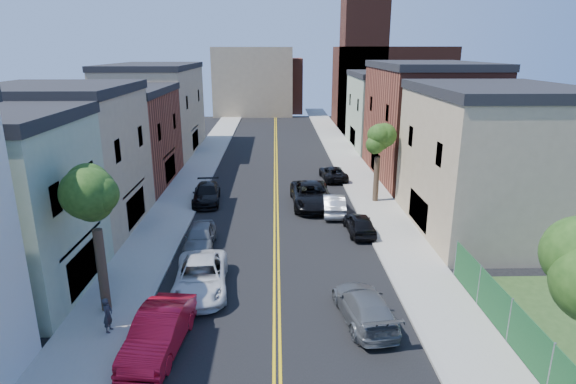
{
  "coord_description": "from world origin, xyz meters",
  "views": [
    {
      "loc": [
        0.01,
        -5.66,
        11.77
      ],
      "look_at": [
        0.86,
        26.4,
        2.0
      ],
      "focal_mm": 29.5,
      "sensor_mm": 36.0,
      "label": 1
    }
  ],
  "objects": [
    {
      "name": "backdrop_left",
      "position": [
        -4.0,
        82.0,
        6.0
      ],
      "size": [
        14.0,
        8.0,
        12.0
      ],
      "primitive_type": "cube",
      "color": "#998466",
      "rests_on": "ground"
    },
    {
      "name": "bldg_right_tan",
      "position": [
        14.0,
        24.0,
        4.5
      ],
      "size": [
        9.0,
        12.0,
        9.0
      ],
      "primitive_type": "cube",
      "color": "#998466",
      "rests_on": "ground"
    },
    {
      "name": "sidewalk_left",
      "position": [
        -7.9,
        40.0,
        0.07
      ],
      "size": [
        3.2,
        100.0,
        0.15
      ],
      "primitive_type": "cube",
      "color": "gray",
      "rests_on": "ground"
    },
    {
      "name": "bldg_left_brick",
      "position": [
        -14.0,
        36.0,
        4.0
      ],
      "size": [
        9.0,
        12.0,
        8.0
      ],
      "primitive_type": "cube",
      "color": "brown",
      "rests_on": "ground"
    },
    {
      "name": "bldg_left_tan_near",
      "position": [
        -14.0,
        25.0,
        4.5
      ],
      "size": [
        9.0,
        10.0,
        9.0
      ],
      "primitive_type": "cube",
      "color": "#998466",
      "rests_on": "ground"
    },
    {
      "name": "black_car_right",
      "position": [
        5.5,
        23.41,
        0.69
      ],
      "size": [
        1.82,
        4.14,
        1.38
      ],
      "primitive_type": "imported",
      "rotation": [
        0.0,
        0.0,
        3.19
      ],
      "color": "black",
      "rests_on": "ground"
    },
    {
      "name": "silver_car_right",
      "position": [
        4.25,
        27.39,
        0.73
      ],
      "size": [
        1.75,
        4.51,
        1.46
      ],
      "primitive_type": "imported",
      "rotation": [
        0.0,
        0.0,
        3.1
      ],
      "color": "#A2A4A9",
      "rests_on": "ground"
    },
    {
      "name": "pedestrian_left",
      "position": [
        -7.18,
        12.2,
        0.93
      ],
      "size": [
        0.42,
        0.6,
        1.55
      ],
      "primitive_type": "imported",
      "rotation": [
        0.0,
        0.0,
        1.48
      ],
      "color": "#27282E",
      "rests_on": "sidewalk_left"
    },
    {
      "name": "bldg_left_tan_far",
      "position": [
        -14.0,
        50.0,
        4.75
      ],
      "size": [
        9.0,
        16.0,
        9.5
      ],
      "primitive_type": "cube",
      "color": "#998466",
      "rests_on": "ground"
    },
    {
      "name": "church",
      "position": [
        16.33,
        67.07,
        7.24
      ],
      "size": [
        16.2,
        14.2,
        22.6
      ],
      "color": "#4C2319",
      "rests_on": "ground"
    },
    {
      "name": "curb_right",
      "position": [
        6.15,
        40.0,
        0.07
      ],
      "size": [
        0.3,
        100.0,
        0.15
      ],
      "primitive_type": "cube",
      "color": "gray",
      "rests_on": "ground"
    },
    {
      "name": "black_suv_lane",
      "position": [
        2.75,
        29.18,
        0.89
      ],
      "size": [
        3.21,
        6.54,
        1.79
      ],
      "primitive_type": "imported",
      "rotation": [
        0.0,
        0.0,
        0.04
      ],
      "color": "black",
      "rests_on": "ground"
    },
    {
      "name": "grey_car_right",
      "position": [
        3.92,
        12.95,
        0.73
      ],
      "size": [
        2.67,
        5.23,
        1.45
      ],
      "primitive_type": "imported",
      "rotation": [
        0.0,
        0.0,
        3.27
      ],
      "color": "#525559",
      "rests_on": "ground"
    },
    {
      "name": "red_sedan",
      "position": [
        -4.75,
        11.06,
        0.84
      ],
      "size": [
        2.32,
        5.24,
        1.67
      ],
      "primitive_type": "imported",
      "rotation": [
        0.0,
        0.0,
        -0.11
      ],
      "color": "red",
      "rests_on": "ground"
    },
    {
      "name": "white_pickup",
      "position": [
        -3.8,
        15.93,
        0.78
      ],
      "size": [
        3.03,
        5.78,
        1.55
      ],
      "primitive_type": "imported",
      "rotation": [
        0.0,
        0.0,
        0.08
      ],
      "color": "silver",
      "rests_on": "ground"
    },
    {
      "name": "tree_left_mid",
      "position": [
        -7.88,
        14.01,
        6.58
      ],
      "size": [
        5.2,
        5.2,
        9.29
      ],
      "color": "#38271C",
      "rests_on": "sidewalk_left"
    },
    {
      "name": "bldg_right_palegrn",
      "position": [
        14.0,
        52.0,
        4.25
      ],
      "size": [
        9.0,
        12.0,
        8.5
      ],
      "primitive_type": "cube",
      "color": "gray",
      "rests_on": "ground"
    },
    {
      "name": "fence_right",
      "position": [
        9.5,
        9.5,
        1.1
      ],
      "size": [
        0.04,
        15.0,
        1.9
      ],
      "primitive_type": "cube",
      "color": "#143F1E",
      "rests_on": "sidewalk_right"
    },
    {
      "name": "sidewalk_right",
      "position": [
        7.9,
        40.0,
        0.07
      ],
      "size": [
        3.2,
        100.0,
        0.15
      ],
      "primitive_type": "cube",
      "color": "gray",
      "rests_on": "ground"
    },
    {
      "name": "dark_car_right_far",
      "position": [
        5.34,
        36.83,
        0.63
      ],
      "size": [
        2.5,
        4.73,
        1.27
      ],
      "primitive_type": "imported",
      "rotation": [
        0.0,
        0.0,
        3.23
      ],
      "color": "black",
      "rests_on": "ground"
    },
    {
      "name": "black_car_left",
      "position": [
        -5.5,
        30.25,
        0.74
      ],
      "size": [
        2.45,
        5.22,
        1.47
      ],
      "primitive_type": "imported",
      "rotation": [
        0.0,
        0.0,
        0.08
      ],
      "color": "black",
      "rests_on": "ground"
    },
    {
      "name": "curb_left",
      "position": [
        -6.15,
        40.0,
        0.07
      ],
      "size": [
        0.3,
        100.0,
        0.15
      ],
      "primitive_type": "cube",
      "color": "gray",
      "rests_on": "ground"
    },
    {
      "name": "bldg_right_brick",
      "position": [
        14.0,
        38.0,
        5.0
      ],
      "size": [
        9.0,
        14.0,
        10.0
      ],
      "primitive_type": "cube",
      "color": "brown",
      "rests_on": "ground"
    },
    {
      "name": "grey_car_left",
      "position": [
        -4.65,
        21.28,
        0.75
      ],
      "size": [
        1.95,
        4.47,
        1.5
      ],
      "primitive_type": "imported",
      "rotation": [
        0.0,
        0.0,
        0.04
      ],
      "color": "#595C60",
      "rests_on": "ground"
    },
    {
      "name": "backdrop_center",
      "position": [
        0.0,
        86.0,
        5.0
      ],
      "size": [
        10.0,
        8.0,
        10.0
      ],
      "primitive_type": "cube",
      "color": "brown",
      "rests_on": "ground"
    },
    {
      "name": "tree_right_far",
      "position": [
        7.92,
        30.01,
        5.76
      ],
      "size": [
        4.4,
        4.4,
        8.03
      ],
      "color": "#38271C",
      "rests_on": "sidewalk_right"
    }
  ]
}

